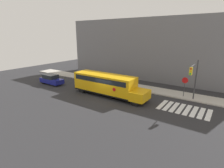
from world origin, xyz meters
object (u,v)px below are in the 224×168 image
(stop_sign, at_px, (185,84))
(parked_car, at_px, (51,79))
(traffic_light, at_px, (194,76))
(school_bus, at_px, (107,84))

(stop_sign, bearing_deg, parked_car, -164.01)
(parked_car, bearing_deg, traffic_light, 10.78)
(school_bus, xyz_separation_m, parked_car, (-10.98, -0.59, -0.88))
(school_bus, height_order, traffic_light, traffic_light)
(parked_car, distance_m, traffic_light, 21.56)
(school_bus, distance_m, parked_car, 11.03)
(parked_car, distance_m, stop_sign, 20.59)
(school_bus, xyz_separation_m, stop_sign, (8.79, 5.08, 0.16))
(school_bus, xyz_separation_m, traffic_light, (10.04, 3.41, 1.77))
(school_bus, relative_size, parked_car, 2.50)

